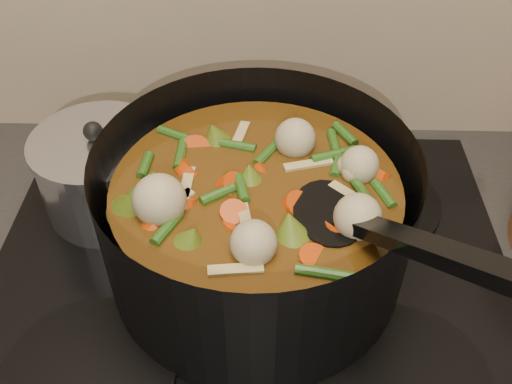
{
  "coord_description": "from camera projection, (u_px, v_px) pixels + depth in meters",
  "views": [
    {
      "loc": [
        0.02,
        1.51,
        1.47
      ],
      "look_at": [
        0.01,
        1.95,
        1.05
      ],
      "focal_mm": 40.0,
      "sensor_mm": 36.0,
      "label": 1
    }
  ],
  "objects": [
    {
      "name": "stovetop",
      "position": [
        250.0,
        281.0,
        0.68
      ],
      "size": [
        0.62,
        0.54,
        0.03
      ],
      "color": "black",
      "rests_on": "counter"
    },
    {
      "name": "stockpot",
      "position": [
        257.0,
        219.0,
        0.63
      ],
      "size": [
        0.43,
        0.44,
        0.25
      ],
      "rotation": [
        0.0,
        0.0,
        0.34
      ],
      "color": "black",
      "rests_on": "stovetop"
    },
    {
      "name": "saucepan",
      "position": [
        103.0,
        173.0,
        0.72
      ],
      "size": [
        0.16,
        0.16,
        0.13
      ],
      "rotation": [
        0.0,
        0.0,
        -0.24
      ],
      "color": "silver",
      "rests_on": "stovetop"
    }
  ]
}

